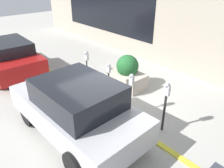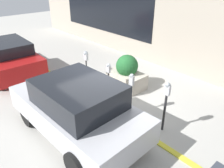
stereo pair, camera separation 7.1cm
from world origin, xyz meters
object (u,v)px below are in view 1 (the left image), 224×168
object	(u,v)px
parking_meter_nearest	(166,100)
parked_car_rear	(8,56)
parking_meter_second	(131,86)
parked_car_middle	(76,108)
planter_box	(127,74)
parking_meter_middle	(109,75)
parking_meter_fourth	(86,59)

from	to	relation	value
parking_meter_nearest	parked_car_rear	world-z (taller)	parking_meter_nearest
parking_meter_second	parked_car_middle	xyz separation A→B (m)	(0.28, 1.84, -0.15)
parking_meter_nearest	parked_car_middle	distance (m)	2.46
planter_box	parked_car_rear	size ratio (longest dim) A/B	0.34
parked_car_middle	parked_car_rear	xyz separation A→B (m)	(5.63, -0.02, -0.08)
parking_meter_middle	planter_box	size ratio (longest dim) A/B	0.92
parking_meter_middle	planter_box	xyz separation A→B (m)	(0.22, -1.15, -0.37)
parking_meter_fourth	parking_meter_second	bearing A→B (deg)	178.77
parked_car_middle	parking_meter_second	bearing A→B (deg)	-100.96
parking_meter_second	parked_car_rear	bearing A→B (deg)	17.14
planter_box	parked_car_rear	distance (m)	5.46
planter_box	parking_meter_nearest	bearing A→B (deg)	156.62
parking_meter_middle	parking_meter_fourth	distance (m)	1.32
parked_car_rear	planter_box	bearing A→B (deg)	-144.23
parking_meter_middle	planter_box	distance (m)	1.23
parking_meter_second	planter_box	size ratio (longest dim) A/B	0.95
parking_meter_nearest	planter_box	world-z (taller)	parking_meter_nearest
parking_meter_middle	planter_box	world-z (taller)	parking_meter_middle
parking_meter_middle	parked_car_rear	world-z (taller)	parked_car_rear
planter_box	parking_meter_middle	bearing A→B (deg)	100.69
parking_meter_fourth	parked_car_rear	bearing A→B (deg)	28.57
parking_meter_second	parked_car_rear	xyz separation A→B (m)	(5.92, 1.82, -0.24)
parking_meter_fourth	planter_box	xyz separation A→B (m)	(-1.08, -1.17, -0.59)
parking_meter_nearest	parking_meter_fourth	world-z (taller)	parking_meter_nearest
parking_meter_middle	parked_car_middle	world-z (taller)	parked_car_middle
parking_meter_nearest	parked_car_middle	size ratio (longest dim) A/B	0.36
planter_box	parked_car_middle	size ratio (longest dim) A/B	0.35
planter_box	parked_car_rear	world-z (taller)	parked_car_rear
parking_meter_nearest	parked_car_middle	xyz separation A→B (m)	(1.53, 1.92, -0.18)
parking_meter_nearest	parking_meter_second	bearing A→B (deg)	3.70
parked_car_rear	parking_meter_nearest	bearing A→B (deg)	-163.23
parking_meter_fourth	parked_car_middle	distance (m)	2.91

